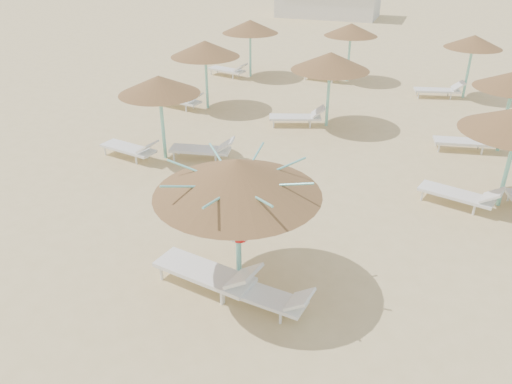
% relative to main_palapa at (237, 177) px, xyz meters
% --- Properties ---
extents(ground, '(120.00, 120.00, 0.00)m').
position_rel_main_palapa_xyz_m(ground, '(-0.19, 0.05, -2.48)').
color(ground, '#D9BD84').
rests_on(ground, ground).
extents(main_palapa, '(3.18, 3.18, 2.85)m').
position_rel_main_palapa_xyz_m(main_palapa, '(0.00, 0.00, 0.00)').
color(main_palapa, '#7EDBCD').
rests_on(main_palapa, ground).
extents(lounger_main_a, '(2.38, 1.09, 0.83)m').
position_rel_main_palapa_xyz_m(lounger_main_a, '(-0.50, -0.32, -2.08)').
color(lounger_main_a, white).
rests_on(lounger_main_a, ground).
extents(lounger_main_b, '(1.92, 0.80, 0.68)m').
position_rel_main_palapa_xyz_m(lounger_main_b, '(0.80, -0.53, -2.15)').
color(lounger_main_b, white).
rests_on(lounger_main_b, ground).
extents(palapa_field, '(15.12, 13.53, 2.71)m').
position_rel_main_palapa_xyz_m(palapa_field, '(-0.44, 10.56, -0.17)').
color(palapa_field, '#7EDBCD').
rests_on(palapa_field, ground).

